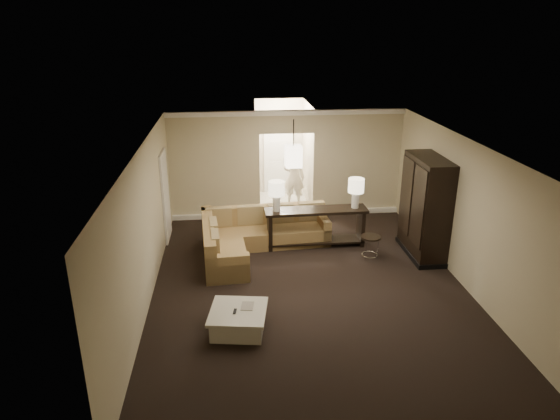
{
  "coord_description": "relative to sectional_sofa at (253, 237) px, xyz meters",
  "views": [
    {
      "loc": [
        -1.43,
        -8.35,
        4.82
      ],
      "look_at": [
        -0.46,
        1.2,
        1.21
      ],
      "focal_mm": 32.0,
      "sensor_mm": 36.0,
      "label": 1
    }
  ],
  "objects": [
    {
      "name": "wall_back",
      "position": [
        1.0,
        2.14,
        1.06
      ],
      "size": [
        6.0,
        0.04,
        2.8
      ],
      "primitive_type": "cube",
      "color": "beige",
      "rests_on": "ground"
    },
    {
      "name": "pendant_light",
      "position": [
        1.0,
        0.84,
        1.61
      ],
      "size": [
        0.38,
        0.38,
        1.09
      ],
      "color": "black",
      "rests_on": "ceiling"
    },
    {
      "name": "wall_front",
      "position": [
        1.0,
        -5.86,
        1.06
      ],
      "size": [
        6.0,
        0.04,
        2.8
      ],
      "primitive_type": "cube",
      "color": "beige",
      "rests_on": "ground"
    },
    {
      "name": "drink_table",
      "position": [
        2.5,
        -0.66,
        0.04
      ],
      "size": [
        0.43,
        0.43,
        0.53
      ],
      "rotation": [
        0.0,
        0.0,
        -0.29
      ],
      "color": "black",
      "rests_on": "ground"
    },
    {
      "name": "ground",
      "position": [
        1.0,
        -1.86,
        -0.34
      ],
      "size": [
        8.0,
        8.0,
        0.0
      ],
      "primitive_type": "plane",
      "color": "black",
      "rests_on": "ground"
    },
    {
      "name": "wall_left",
      "position": [
        -2.0,
        -1.86,
        1.06
      ],
      "size": [
        0.04,
        8.0,
        2.8
      ],
      "primitive_type": "cube",
      "color": "beige",
      "rests_on": "ground"
    },
    {
      "name": "table_lamp_right",
      "position": [
        2.33,
        0.15,
        1.01
      ],
      "size": [
        0.36,
        0.36,
        0.68
      ],
      "color": "white",
      "rests_on": "console_table"
    },
    {
      "name": "crown_molding",
      "position": [
        1.0,
        2.09,
        2.39
      ],
      "size": [
        6.0,
        0.1,
        0.12
      ],
      "primitive_type": "cube",
      "color": "white",
      "rests_on": "wall_back"
    },
    {
      "name": "sectional_sofa",
      "position": [
        0.0,
        0.0,
        0.0
      ],
      "size": [
        2.95,
        2.41,
        0.87
      ],
      "rotation": [
        0.0,
        0.0,
        0.07
      ],
      "color": "brown",
      "rests_on": "ground"
    },
    {
      "name": "armoire",
      "position": [
        3.69,
        -0.54,
        0.71
      ],
      "size": [
        0.66,
        1.53,
        2.2
      ],
      "color": "black",
      "rests_on": "ground"
    },
    {
      "name": "side_door",
      "position": [
        -1.97,
        0.94,
        0.71
      ],
      "size": [
        0.05,
        0.9,
        2.1
      ],
      "primitive_type": "cube",
      "color": "white",
      "rests_on": "ground"
    },
    {
      "name": "baseboard",
      "position": [
        1.0,
        2.09,
        -0.28
      ],
      "size": [
        6.0,
        0.1,
        0.12
      ],
      "primitive_type": "cube",
      "color": "white",
      "rests_on": "ground"
    },
    {
      "name": "person",
      "position": [
        1.3,
        2.94,
        0.55
      ],
      "size": [
        0.75,
        0.61,
        1.79
      ],
      "primitive_type": "imported",
      "rotation": [
        0.0,
        0.0,
        2.82
      ],
      "color": "silver",
      "rests_on": "ground"
    },
    {
      "name": "foyer",
      "position": [
        1.0,
        3.48,
        0.96
      ],
      "size": [
        1.44,
        2.02,
        2.8
      ],
      "color": "beige",
      "rests_on": "ground"
    },
    {
      "name": "wall_right",
      "position": [
        4.0,
        -1.86,
        1.06
      ],
      "size": [
        0.04,
        8.0,
        2.8
      ],
      "primitive_type": "cube",
      "color": "beige",
      "rests_on": "ground"
    },
    {
      "name": "coffee_table",
      "position": [
        -0.4,
        -3.06,
        -0.15
      ],
      "size": [
        1.06,
        1.06,
        0.39
      ],
      "rotation": [
        0.0,
        0.0,
        -0.16
      ],
      "color": "beige",
      "rests_on": "ground"
    },
    {
      "name": "table_lamp_left",
      "position": [
        0.55,
        0.12,
        1.01
      ],
      "size": [
        0.36,
        0.36,
        0.68
      ],
      "color": "white",
      "rests_on": "console_table"
    },
    {
      "name": "console_table",
      "position": [
        1.44,
        0.14,
        0.19
      ],
      "size": [
        2.32,
        0.56,
        0.89
      ],
      "rotation": [
        0.0,
        0.0,
        0.01
      ],
      "color": "black",
      "rests_on": "ground"
    },
    {
      "name": "ceiling",
      "position": [
        1.0,
        -1.86,
        2.46
      ],
      "size": [
        6.0,
        8.0,
        0.02
      ],
      "primitive_type": "cube",
      "color": "white",
      "rests_on": "wall_back"
    }
  ]
}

